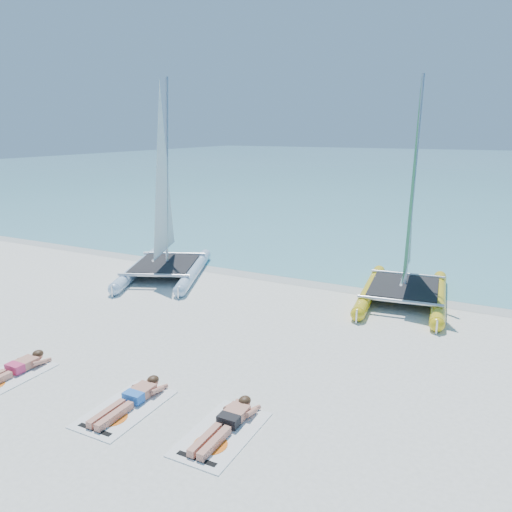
{
  "coord_description": "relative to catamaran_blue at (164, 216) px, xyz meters",
  "views": [
    {
      "loc": [
        6.24,
        -9.5,
        4.94
      ],
      "look_at": [
        0.74,
        1.2,
        1.85
      ],
      "focal_mm": 35.0,
      "sensor_mm": 36.0,
      "label": 1
    }
  ],
  "objects": [
    {
      "name": "towel_a",
      "position": [
        1.65,
        -7.53,
        -2.04
      ],
      "size": [
        1.0,
        1.85,
        0.02
      ],
      "primitive_type": "cube",
      "color": "white",
      "rests_on": "ground"
    },
    {
      "name": "towel_b",
      "position": [
        4.6,
        -7.31,
        -2.04
      ],
      "size": [
        1.0,
        1.85,
        0.02
      ],
      "primitive_type": "cube",
      "color": "white",
      "rests_on": "ground"
    },
    {
      "name": "sunbather_a",
      "position": [
        1.65,
        -7.34,
        -1.93
      ],
      "size": [
        0.37,
        1.73,
        0.26
      ],
      "color": "tan",
      "rests_on": "towel_a"
    },
    {
      "name": "towel_c",
      "position": [
        6.56,
        -7.16,
        -2.04
      ],
      "size": [
        1.0,
        1.85,
        0.02
      ],
      "primitive_type": "cube",
      "color": "white",
      "rests_on": "ground"
    },
    {
      "name": "sunbather_c",
      "position": [
        6.56,
        -6.97,
        -1.93
      ],
      "size": [
        0.37,
        1.73,
        0.26
      ],
      "color": "tan",
      "rests_on": "towel_c"
    },
    {
      "name": "sunbather_b",
      "position": [
        4.6,
        -7.11,
        -1.93
      ],
      "size": [
        0.37,
        1.73,
        0.26
      ],
      "color": "tan",
      "rests_on": "towel_b"
    },
    {
      "name": "catamaran_yellow",
      "position": [
        7.83,
        1.57,
        0.06
      ],
      "size": [
        2.89,
        5.38,
        6.71
      ],
      "rotation": [
        0.0,
        0.0,
        0.11
      ],
      "color": "yellow",
      "rests_on": "ground"
    },
    {
      "name": "wet_sand_strip",
      "position": [
        4.16,
        1.61,
        -2.05
      ],
      "size": [
        140.0,
        1.4,
        0.01
      ],
      "primitive_type": "cube",
      "color": "#BBBCB3",
      "rests_on": "ground"
    },
    {
      "name": "catamaran_blue",
      "position": [
        0.0,
        0.0,
        0.0
      ],
      "size": [
        4.17,
        5.57,
        6.87
      ],
      "rotation": [
        0.0,
        0.0,
        0.4
      ],
      "color": "#ACC2E2",
      "rests_on": "ground"
    },
    {
      "name": "ground",
      "position": [
        4.16,
        -3.89,
        -2.05
      ],
      "size": [
        140.0,
        140.0,
        0.0
      ],
      "primitive_type": "plane",
      "color": "white",
      "rests_on": "ground"
    },
    {
      "name": "sea",
      "position": [
        4.16,
        59.11,
        -2.04
      ],
      "size": [
        140.0,
        115.0,
        0.01
      ],
      "primitive_type": "cube",
      "color": "#7CBFCE",
      "rests_on": "ground"
    }
  ]
}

